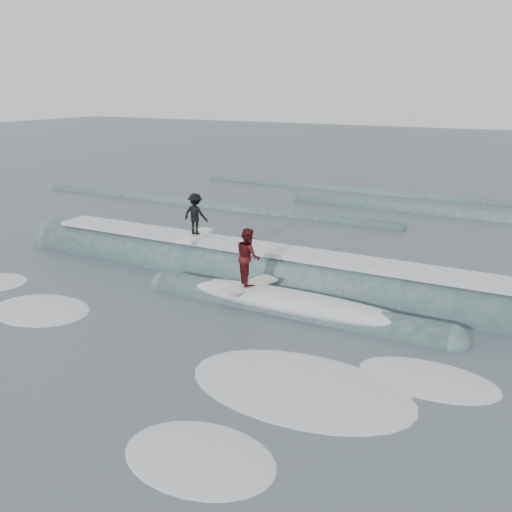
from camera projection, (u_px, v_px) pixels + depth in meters
The scene contains 6 objects.
ground at pixel (184, 334), 15.03m from camera, with size 160.00×160.00×0.00m, color #374750.
breaking_wave at pixel (273, 283), 18.79m from camera, with size 21.66×3.83×2.11m.
surfer_black at pixel (196, 217), 20.05m from camera, with size 0.94×2.06×1.56m.
surfer_red at pixel (248, 259), 16.80m from camera, with size 1.10×2.07×1.81m.
whitewater at pixel (202, 362), 13.50m from camera, with size 16.61×6.72×0.10m.
far_swells at pixel (365, 209), 30.26m from camera, with size 36.78×8.65×0.80m.
Camera 1 is at (8.30, -11.18, 6.31)m, focal length 40.00 mm.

